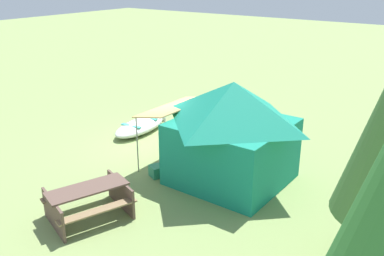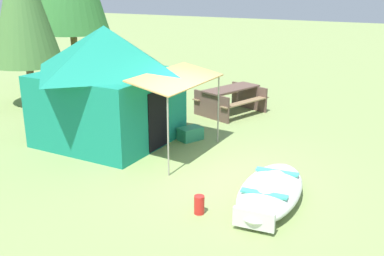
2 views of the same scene
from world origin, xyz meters
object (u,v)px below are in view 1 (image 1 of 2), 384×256
Objects in this scene: picnic_table at (88,199)px; cooler_box at (160,170)px; fuel_can at (177,125)px; canvas_cabin_tent at (232,131)px; beached_rowboat at (140,126)px.

picnic_table reaches higher than cooler_box.
picnic_table is 6.75× the size of fuel_can.
beached_rowboat is at bearing -106.09° from canvas_cabin_tent.
fuel_can is at bearing -149.47° from cooler_box.
fuel_can is (-0.99, 0.94, -0.06)m from beached_rowboat.
fuel_can is (-2.33, -3.72, -1.31)m from canvas_cabin_tent.
canvas_cabin_tent is 2.41m from cooler_box.
beached_rowboat reaches higher than fuel_can.
fuel_can is at bearing -122.08° from canvas_cabin_tent.
picnic_table is 3.85× the size of cooler_box.
cooler_box is at bearing -61.63° from canvas_cabin_tent.
picnic_table is (3.67, -1.73, -0.98)m from canvas_cabin_tent.
cooler_box is at bearing 30.53° from fuel_can.
cooler_box is (2.31, 2.89, -0.06)m from beached_rowboat.
canvas_cabin_tent reaches higher than beached_rowboat.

